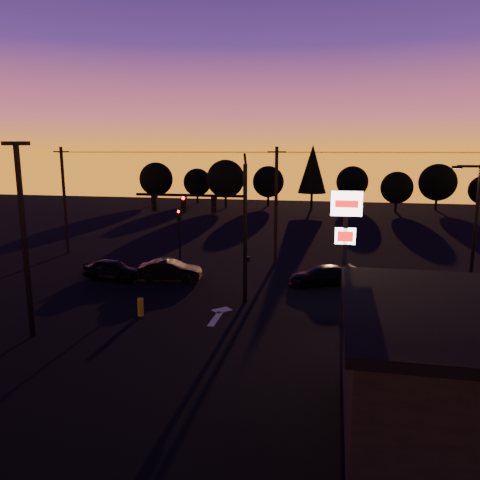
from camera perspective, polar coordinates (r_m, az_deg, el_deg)
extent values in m
plane|color=black|center=(24.26, -4.75, -10.29)|extent=(120.00, 120.00, 0.00)
cube|color=beige|center=(25.03, -2.99, -9.56)|extent=(0.35, 2.20, 0.01)
cube|color=beige|center=(26.31, -2.22, -8.52)|extent=(1.20, 1.20, 0.01)
cylinder|color=black|center=(26.58, 0.63, 0.61)|extent=(0.24, 0.24, 8.00)
cylinder|color=black|center=(26.15, 0.65, 9.70)|extent=(0.14, 0.52, 0.76)
cylinder|color=black|center=(27.08, -6.16, 5.44)|extent=(6.50, 0.16, 0.16)
cube|color=black|center=(26.73, -3.17, 4.34)|extent=(0.32, 0.22, 0.95)
sphere|color=black|center=(26.56, -3.25, 5.06)|extent=(0.18, 0.18, 0.18)
sphere|color=black|center=(26.60, -3.24, 4.41)|extent=(0.18, 0.18, 0.18)
sphere|color=black|center=(26.63, -3.23, 3.77)|extent=(0.18, 0.18, 0.18)
cube|color=black|center=(27.24, -6.85, 4.40)|extent=(0.32, 0.22, 0.95)
sphere|color=#FF0705|center=(27.07, -6.95, 5.11)|extent=(0.18, 0.18, 0.18)
sphere|color=black|center=(27.11, -6.94, 4.48)|extent=(0.18, 0.18, 0.18)
sphere|color=black|center=(27.14, -6.92, 3.85)|extent=(0.18, 0.18, 0.18)
cube|color=black|center=(27.85, -10.38, 4.45)|extent=(0.32, 0.22, 0.95)
sphere|color=black|center=(27.70, -10.50, 5.13)|extent=(0.18, 0.18, 0.18)
sphere|color=black|center=(27.73, -10.48, 4.52)|extent=(0.18, 0.18, 0.18)
sphere|color=black|center=(27.76, -10.46, 3.90)|extent=(0.18, 0.18, 0.18)
cube|color=black|center=(26.84, 1.00, -2.34)|extent=(0.22, 0.18, 0.28)
cylinder|color=black|center=(35.78, -7.36, -0.36)|extent=(0.14, 0.14, 3.60)
cube|color=black|center=(35.43, -7.44, 2.97)|extent=(0.30, 0.20, 0.90)
sphere|color=#FF0705|center=(35.28, -7.52, 3.46)|extent=(0.18, 0.18, 0.18)
sphere|color=black|center=(35.31, -7.50, 3.01)|extent=(0.18, 0.18, 0.18)
sphere|color=black|center=(35.35, -7.49, 2.56)|extent=(0.18, 0.18, 0.18)
cube|color=black|center=(23.70, -24.77, -0.46)|extent=(0.18, 0.18, 9.00)
cube|color=black|center=(23.52, -26.37, 10.51)|extent=(0.55, 0.30, 0.18)
cube|color=black|center=(23.10, -24.97, 10.63)|extent=(0.55, 0.30, 0.18)
cube|color=black|center=(23.85, 12.56, -2.83)|extent=(0.22, 0.22, 6.40)
cube|color=white|center=(23.33, 12.87, 4.34)|extent=(1.50, 0.25, 1.20)
cube|color=red|center=(23.19, 12.87, 4.31)|extent=(1.10, 0.02, 0.35)
cube|color=white|center=(23.56, 12.70, 0.48)|extent=(1.00, 0.22, 0.80)
cube|color=red|center=(23.43, 12.71, 0.42)|extent=(0.75, 0.02, 0.50)
cylinder|color=black|center=(28.61, 26.66, 0.18)|extent=(0.20, 0.20, 8.00)
cylinder|color=black|center=(28.07, 26.15, 8.07)|extent=(1.20, 0.14, 0.14)
cube|color=black|center=(27.93, 24.94, 8.06)|extent=(0.50, 0.22, 0.14)
plane|color=#FFB759|center=(27.93, 24.93, 7.89)|extent=(0.35, 0.35, 0.00)
cylinder|color=black|center=(42.36, -20.60, 4.48)|extent=(0.26, 0.26, 9.00)
cube|color=black|center=(42.15, -20.98, 10.03)|extent=(1.40, 0.10, 0.10)
cylinder|color=black|center=(36.21, 4.41, 4.16)|extent=(0.26, 0.26, 9.00)
cube|color=black|center=(35.95, 4.51, 10.66)|extent=(1.40, 0.10, 0.10)
cylinder|color=black|center=(37.56, -9.60, 10.48)|extent=(18.00, 0.02, 0.02)
cylinder|color=black|center=(38.12, -9.28, 10.57)|extent=(18.00, 0.02, 0.02)
cylinder|color=black|center=(38.69, -8.96, 10.51)|extent=(18.00, 0.02, 0.02)
cylinder|color=black|center=(35.37, 19.23, 10.01)|extent=(18.00, 0.02, 0.02)
cylinder|color=black|center=(35.97, 19.11, 10.10)|extent=(18.00, 0.02, 0.02)
cylinder|color=black|center=(36.56, 18.99, 10.04)|extent=(18.00, 0.02, 0.02)
cube|color=black|center=(19.81, 18.46, -11.51)|extent=(2.20, 0.05, 1.60)
cube|color=black|center=(20.42, 27.01, -11.49)|extent=(2.20, 0.05, 1.60)
cylinder|color=#A7A117|center=(25.87, -12.03, -7.99)|extent=(0.32, 0.32, 0.96)
cylinder|color=black|center=(77.52, -10.11, 4.92)|extent=(0.36, 0.36, 1.62)
sphere|color=black|center=(77.26, -10.19, 7.32)|extent=(5.36, 5.36, 5.36)
cylinder|color=black|center=(78.39, -5.20, 5.02)|extent=(0.36, 0.36, 1.38)
sphere|color=black|center=(78.16, -5.23, 7.03)|extent=(4.54, 4.54, 4.54)
cylinder|color=black|center=(72.03, -1.75, 4.69)|extent=(0.36, 0.36, 1.75)
sphere|color=black|center=(71.73, -1.77, 7.47)|extent=(5.77, 5.78, 5.78)
cylinder|color=black|center=(74.85, 3.45, 4.81)|extent=(0.36, 0.36, 1.50)
sphere|color=black|center=(74.58, 3.47, 7.11)|extent=(4.95, 4.95, 4.95)
cylinder|color=black|center=(71.17, 8.71, 4.74)|extent=(0.36, 0.36, 2.38)
cone|color=black|center=(70.82, 8.83, 8.56)|extent=(4.18, 4.18, 7.12)
cylinder|color=black|center=(76.15, 13.43, 4.64)|extent=(0.36, 0.36, 1.50)
sphere|color=black|center=(75.89, 13.53, 6.89)|extent=(4.95, 4.95, 4.95)
cylinder|color=black|center=(70.67, 18.44, 3.85)|extent=(0.36, 0.36, 1.38)
sphere|color=black|center=(70.41, 18.58, 6.07)|extent=(4.54, 4.54, 4.54)
cylinder|color=black|center=(74.55, 22.77, 4.00)|extent=(0.36, 0.36, 1.62)
sphere|color=black|center=(74.27, 22.95, 6.49)|extent=(5.36, 5.36, 5.36)
imported|color=black|center=(33.29, -15.31, -3.48)|extent=(4.27, 2.22, 1.39)
imported|color=black|center=(32.26, -8.52, -3.65)|extent=(4.42, 2.03, 1.40)
imported|color=black|center=(31.28, 9.96, -4.29)|extent=(4.72, 3.18, 1.27)
imported|color=black|center=(21.91, 24.35, -11.76)|extent=(3.96, 5.39, 1.36)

